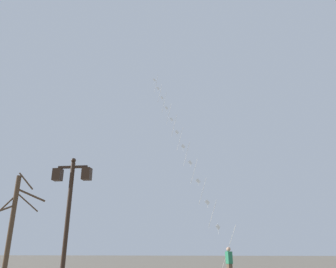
% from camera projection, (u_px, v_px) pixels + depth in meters
% --- Properties ---
extents(twin_lantern_lamp_post, '(1.29, 0.28, 4.49)m').
position_uv_depth(twin_lantern_lamp_post, '(70.00, 199.00, 10.48)').
color(twin_lantern_lamp_post, black).
rests_on(twin_lantern_lamp_post, ground_plane).
extents(kite_train, '(7.35, 12.88, 20.36)m').
position_uv_depth(kite_train, '(180.00, 140.00, 28.04)').
color(kite_train, brown).
rests_on(kite_train, ground_plane).
extents(kite_flyer, '(0.37, 0.62, 1.71)m').
position_uv_depth(kite_flyer, '(229.00, 263.00, 16.77)').
color(kite_flyer, brown).
rests_on(kite_flyer, ground_plane).
extents(bare_tree, '(1.71, 2.09, 5.11)m').
position_uv_depth(bare_tree, '(12.00, 224.00, 14.86)').
color(bare_tree, '#4C3826').
rests_on(bare_tree, ground_plane).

